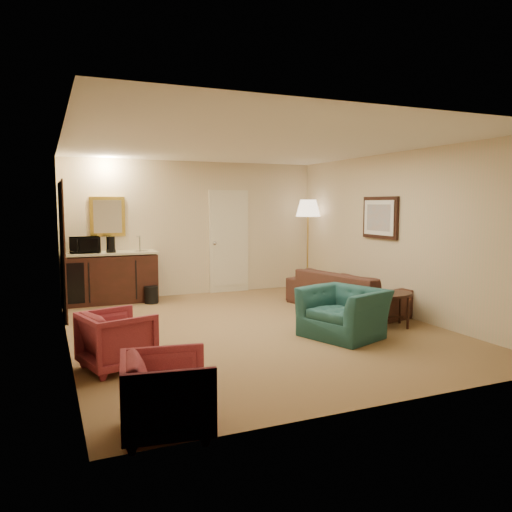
{
  "coord_description": "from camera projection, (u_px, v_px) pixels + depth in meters",
  "views": [
    {
      "loc": [
        -2.72,
        -6.48,
        1.78
      ],
      "look_at": [
        0.25,
        0.5,
        0.98
      ],
      "focal_mm": 35.0,
      "sensor_mm": 36.0,
      "label": 1
    }
  ],
  "objects": [
    {
      "name": "teal_armchair",
      "position": [
        344.0,
        304.0,
        6.67
      ],
      "size": [
        0.96,
        1.17,
        0.88
      ],
      "primitive_type": "imported",
      "rotation": [
        0.0,
        0.0,
        -1.22
      ],
      "color": "#1B4442",
      "rests_on": "ground"
    },
    {
      "name": "rose_chair_far",
      "position": [
        167.0,
        390.0,
        3.84
      ],
      "size": [
        0.73,
        0.76,
        0.7
      ],
      "primitive_type": "imported",
      "rotation": [
        0.0,
        0.0,
        1.42
      ],
      "color": "#9C3340",
      "rests_on": "ground"
    },
    {
      "name": "rose_chair_near",
      "position": [
        117.0,
        337.0,
        5.38
      ],
      "size": [
        0.8,
        0.83,
        0.7
      ],
      "primitive_type": "imported",
      "rotation": [
        0.0,
        0.0,
        1.85
      ],
      "color": "#9C3340",
      "rests_on": "ground"
    },
    {
      "name": "room_walls",
      "position": [
        229.0,
        208.0,
        7.67
      ],
      "size": [
        5.02,
        6.01,
        2.61
      ],
      "color": "beige",
      "rests_on": "ground"
    },
    {
      "name": "coffee_table",
      "position": [
        385.0,
        310.0,
        7.25
      ],
      "size": [
        1.01,
        0.84,
        0.49
      ],
      "primitive_type": "cube",
      "rotation": [
        0.0,
        0.0,
        -0.36
      ],
      "color": "black",
      "rests_on": "ground"
    },
    {
      "name": "ground",
      "position": [
        254.0,
        328.0,
        7.18
      ],
      "size": [
        6.0,
        6.0,
        0.0
      ],
      "primitive_type": "plane",
      "color": "brown",
      "rests_on": "ground"
    },
    {
      "name": "sofa",
      "position": [
        347.0,
        284.0,
        8.41
      ],
      "size": [
        1.16,
        2.29,
        0.86
      ],
      "primitive_type": "imported",
      "rotation": [
        0.0,
        0.0,
        1.82
      ],
      "color": "black",
      "rests_on": "ground"
    },
    {
      "name": "microwave",
      "position": [
        85.0,
        243.0,
        8.74
      ],
      "size": [
        0.51,
        0.29,
        0.35
      ],
      "primitive_type": "imported",
      "rotation": [
        0.0,
        0.0,
        -0.01
      ],
      "color": "black",
      "rests_on": "wetbar_cabinet"
    },
    {
      "name": "coffee_maker",
      "position": [
        111.0,
        244.0,
        8.84
      ],
      "size": [
        0.16,
        0.16,
        0.28
      ],
      "primitive_type": "cylinder",
      "rotation": [
        0.0,
        0.0,
        -0.09
      ],
      "color": "black",
      "rests_on": "wetbar_cabinet"
    },
    {
      "name": "floor_lamp",
      "position": [
        308.0,
        245.0,
        10.14
      ],
      "size": [
        0.6,
        0.6,
        1.87
      ],
      "primitive_type": "cube",
      "rotation": [
        0.0,
        0.0,
        -0.25
      ],
      "color": "gold",
      "rests_on": "ground"
    },
    {
      "name": "waste_bin",
      "position": [
        151.0,
        295.0,
        8.95
      ],
      "size": [
        0.31,
        0.31,
        0.31
      ],
      "primitive_type": "cylinder",
      "rotation": [
        0.0,
        0.0,
        -0.29
      ],
      "color": "black",
      "rests_on": "ground"
    },
    {
      "name": "wetbar_cabinet",
      "position": [
        111.0,
        277.0,
        8.98
      ],
      "size": [
        1.64,
        0.58,
        0.92
      ],
      "primitive_type": "cube",
      "color": "#371711",
      "rests_on": "ground"
    }
  ]
}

